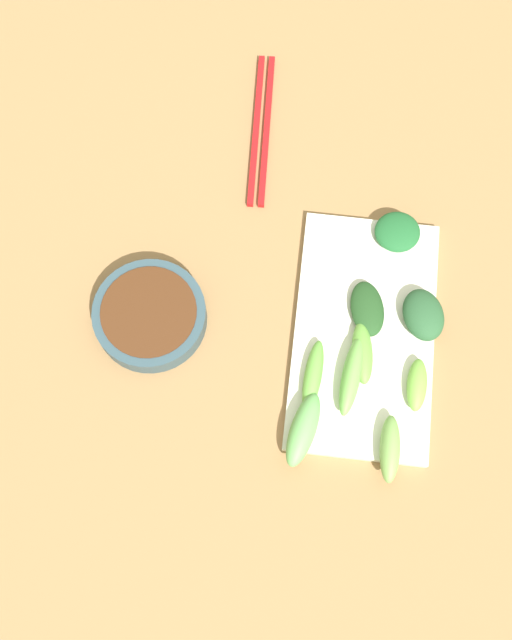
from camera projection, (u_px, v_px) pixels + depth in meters
name	position (u px, v px, depth m)	size (l,w,h in m)	color
tabletop	(279.00, 351.00, 0.95)	(2.10, 2.10, 0.02)	olive
sauce_bowl	(149.00, 315.00, 0.93)	(0.14, 0.14, 0.03)	#304852
serving_plate	(363.00, 334.00, 0.94)	(0.17, 0.31, 0.01)	silver
broccoli_leafy_0	(422.00, 315.00, 0.92)	(0.05, 0.07, 0.03)	#28532F
broccoli_leafy_1	(396.00, 232.00, 0.96)	(0.06, 0.06, 0.02)	#1E5C2C
broccoli_leafy_2	(366.00, 309.00, 0.93)	(0.04, 0.07, 0.02)	#20451E
broccoli_stalk_3	(302.00, 429.00, 0.88)	(0.03, 0.09, 0.03)	#66AF5A
broccoli_stalk_4	(350.00, 376.00, 0.90)	(0.02, 0.10, 0.03)	#6DB24D
broccoli_stalk_5	(312.00, 375.00, 0.91)	(0.02, 0.09, 0.02)	#63A941
broccoli_stalk_6	(416.00, 385.00, 0.90)	(0.02, 0.06, 0.02)	#74B343
broccoli_stalk_7	(389.00, 449.00, 0.87)	(0.02, 0.08, 0.03)	#74A54F
broccoli_stalk_8	(361.00, 350.00, 0.91)	(0.02, 0.08, 0.02)	#63A13E
chopsticks	(260.00, 129.00, 1.03)	(0.03, 0.23, 0.01)	#B61416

